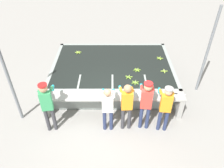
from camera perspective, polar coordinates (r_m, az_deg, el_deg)
name	(u,v)px	position (r m, az deg, el deg)	size (l,w,h in m)	color
ground_plane	(112,119)	(7.22, 0.02, -9.25)	(80.00, 80.00, 0.00)	gray
wash_tank	(112,73)	(8.53, -0.02, 2.89)	(4.53, 3.27, 0.83)	gray
work_ledge	(112,101)	(6.96, 0.02, -4.53)	(4.53, 0.45, 0.83)	#9E9E99
worker_0	(46,103)	(6.47, -16.76, -4.74)	(0.47, 0.75, 1.76)	#38383D
worker_1	(107,106)	(6.31, -1.22, -5.77)	(0.41, 0.71, 1.57)	navy
worker_2	(126,103)	(6.30, 3.78, -4.98)	(0.43, 0.72, 1.69)	#38383D
worker_3	(146,101)	(6.34, 8.82, -4.43)	(0.46, 0.74, 1.75)	navy
worker_4	(165,105)	(6.44, 13.70, -5.33)	(0.45, 0.73, 1.64)	navy
banana_bunch_floating_0	(137,70)	(7.98, 6.44, 3.69)	(0.28, 0.27, 0.08)	#7FAD33
banana_bunch_floating_1	(164,71)	(8.09, 13.36, 3.34)	(0.28, 0.28, 0.08)	#9EC642
banana_bunch_floating_2	(128,77)	(7.59, 4.33, 1.83)	(0.27, 0.28, 0.08)	#7FAD33
banana_bunch_floating_3	(78,52)	(9.14, -8.95, 8.19)	(0.28, 0.28, 0.08)	#93BC3D
banana_bunch_floating_4	(159,58)	(8.82, 12.23, 6.62)	(0.27, 0.28, 0.08)	#8CB738
banana_bunch_floating_5	(135,82)	(7.36, 6.00, 0.42)	(0.28, 0.28, 0.08)	#75A333
knife_0	(149,95)	(6.93, 9.66, -2.76)	(0.33, 0.17, 0.02)	silver
knife_1	(178,94)	(7.17, 16.78, -2.43)	(0.35, 0.10, 0.02)	silver
support_post_left	(8,78)	(6.90, -25.53, 1.31)	(0.09, 0.09, 3.20)	slate
support_post_right	(207,53)	(8.14, 23.48, 7.55)	(0.09, 0.09, 3.20)	slate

